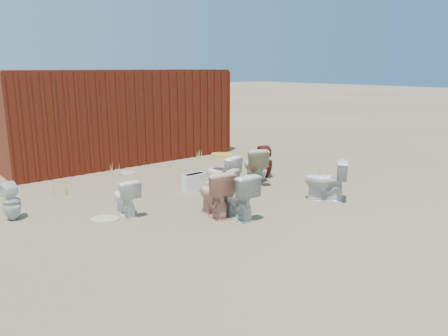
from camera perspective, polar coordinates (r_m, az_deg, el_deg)
ground at (r=8.20m, az=2.69°, el=-4.48°), size 100.00×100.00×0.00m
shipping_container at (r=12.24m, az=-13.98°, el=6.72°), size 6.00×2.40×2.40m
toilet_front_a at (r=7.61m, az=-12.78°, el=-3.69°), size 0.41×0.65×0.64m
toilet_front_pink at (r=7.38m, az=-1.29°, el=-3.23°), size 0.61×0.86×0.80m
toilet_front_c at (r=7.26m, az=1.69°, el=-3.58°), size 0.49×0.80×0.78m
toilet_front_maroon at (r=9.97m, az=5.41°, el=0.77°), size 0.44×0.44×0.71m
toilet_front_e at (r=8.42m, az=13.13°, el=-1.57°), size 0.80×0.88×0.79m
toilet_back_a at (r=7.98m, az=-26.02°, el=-3.95°), size 0.31×0.31×0.63m
toilet_back_beige_left at (r=8.00m, az=-0.54°, el=-2.40°), size 0.57×0.75×0.67m
toilet_back_beige_right at (r=9.40m, az=3.97°, el=0.30°), size 0.75×0.90×0.80m
toilet_back_yellowlid at (r=8.79m, az=-0.28°, el=-0.73°), size 0.57×0.81×0.75m
toilet_back_e at (r=9.60m, az=4.73°, el=0.16°), size 0.36×0.37×0.67m
yellow_lid at (r=8.70m, az=-0.28°, el=1.75°), size 0.38×0.48×0.02m
loose_tank at (r=8.93m, az=-3.89°, el=-1.85°), size 0.50×0.20×0.35m
loose_lid_near at (r=10.63m, az=-12.48°, el=-0.62°), size 0.51×0.59×0.02m
loose_lid_far at (r=7.54m, az=-15.28°, el=-6.45°), size 0.59×0.58×0.02m
weed_clump_a at (r=9.29m, az=-20.71°, el=-2.21°), size 0.36×0.36×0.32m
weed_clump_b at (r=10.65m, az=-6.68°, el=0.24°), size 0.32×0.32×0.25m
weed_clump_c at (r=11.55m, az=2.07°, el=1.43°), size 0.36×0.36×0.29m
weed_clump_d at (r=10.52m, az=-13.93°, el=-0.11°), size 0.30×0.30×0.28m
weed_clump_e at (r=11.72m, az=-3.40°, el=1.55°), size 0.34×0.34×0.27m
weed_clump_f at (r=10.48m, az=12.35°, el=-0.13°), size 0.28×0.28×0.26m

